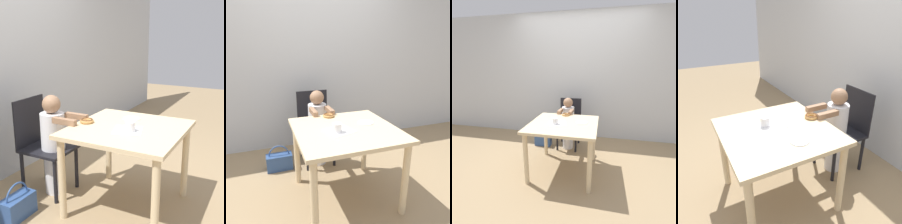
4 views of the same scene
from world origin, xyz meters
TOP-DOWN VIEW (x-y plane):
  - ground_plane at (0.00, 0.00)m, footprint 12.00×12.00m
  - wall_back at (0.00, 1.38)m, footprint 8.00×0.05m
  - dining_table at (0.00, 0.00)m, footprint 0.92×0.91m
  - chair at (-0.08, 0.85)m, footprint 0.40×0.45m
  - child_figure at (-0.08, 0.71)m, footprint 0.24×0.43m
  - donut at (-0.05, 0.37)m, footprint 0.12×0.12m
  - napkin at (-0.07, -0.03)m, footprint 0.28×0.28m
  - handbag at (-0.57, 0.73)m, footprint 0.30×0.15m
  - cup at (-0.10, -0.06)m, footprint 0.08×0.08m
  - plate at (0.24, 0.07)m, footprint 0.16×0.16m

SIDE VIEW (x-z plane):
  - ground_plane at x=0.00m, z-range 0.00..0.00m
  - handbag at x=-0.57m, z-range -0.05..0.26m
  - chair at x=-0.08m, z-range 0.01..0.91m
  - child_figure at x=-0.08m, z-range 0.01..0.96m
  - dining_table at x=0.00m, z-range 0.26..0.99m
  - napkin at x=-0.07m, z-range 0.73..0.73m
  - plate at x=0.24m, z-range 0.73..0.74m
  - donut at x=-0.05m, z-range 0.73..0.77m
  - cup at x=-0.10m, z-range 0.73..0.81m
  - wall_back at x=0.00m, z-range 0.00..2.50m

